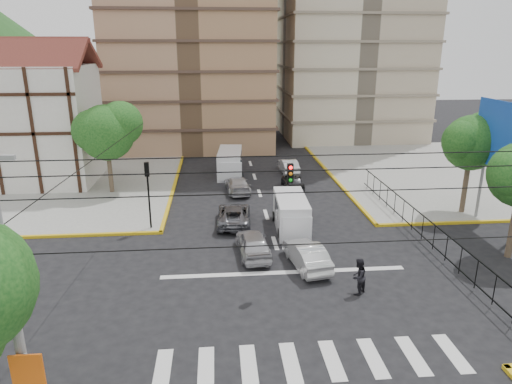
{
  "coord_description": "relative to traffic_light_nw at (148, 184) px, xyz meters",
  "views": [
    {
      "loc": [
        -3.37,
        -20.33,
        11.42
      ],
      "look_at": [
        -1.35,
        2.85,
        4.0
      ],
      "focal_mm": 32.0,
      "sensor_mm": 36.0,
      "label": 1
    }
  ],
  "objects": [
    {
      "name": "district_sign",
      "position": [
        -1.0,
        -17.04,
        -0.66
      ],
      "size": [
        0.9,
        0.12,
        3.2
      ],
      "color": "slate",
      "rests_on": "ground"
    },
    {
      "name": "sidewalk_nw",
      "position": [
        -12.2,
        12.2,
        -3.04
      ],
      "size": [
        26.0,
        26.0,
        0.15
      ],
      "primitive_type": "cube",
      "color": "gray",
      "rests_on": "ground"
    },
    {
      "name": "ground",
      "position": [
        7.8,
        -7.8,
        -3.11
      ],
      "size": [
        160.0,
        160.0,
        0.0
      ],
      "primitive_type": "plane",
      "color": "black",
      "rests_on": "ground"
    },
    {
      "name": "traffic_light_hanging",
      "position": [
        7.8,
        -9.84,
        2.79
      ],
      "size": [
        18.0,
        9.12,
        0.92
      ],
      "color": "black",
      "rests_on": "ground"
    },
    {
      "name": "tudor_building",
      "position": [
        -11.2,
        12.2,
        2.14
      ],
      "size": [
        10.8,
        8.05,
        12.23
      ],
      "color": "silver",
      "rests_on": "ground"
    },
    {
      "name": "car_silver_front_left",
      "position": [
        6.34,
        -4.3,
        -2.39
      ],
      "size": [
        2.02,
        4.33,
        1.43
      ],
      "primitive_type": "imported",
      "rotation": [
        0.0,
        0.0,
        3.22
      ],
      "color": "#AEAEB3",
      "rests_on": "ground"
    },
    {
      "name": "park_fence",
      "position": [
        16.8,
        -3.3,
        -3.11
      ],
      "size": [
        0.1,
        22.5,
        1.66
      ],
      "primitive_type": null,
      "color": "black",
      "rests_on": "ground"
    },
    {
      "name": "pedestrian_crosswalk",
      "position": [
        11.03,
        -9.04,
        -2.19
      ],
      "size": [
        1.13,
        1.11,
        1.84
      ],
      "primitive_type": "imported",
      "rotation": [
        0.0,
        0.0,
        3.88
      ],
      "color": "black",
      "rests_on": "ground"
    },
    {
      "name": "traffic_light_nw",
      "position": [
        0.0,
        0.0,
        0.0
      ],
      "size": [
        0.28,
        0.22,
        4.4
      ],
      "color": "black",
      "rests_on": "ground"
    },
    {
      "name": "van_left_lane",
      "position": [
        5.59,
        12.65,
        -1.96
      ],
      "size": [
        2.48,
        5.41,
        2.37
      ],
      "rotation": [
        0.0,
        0.0,
        -0.08
      ],
      "color": "silver",
      "rests_on": "ground"
    },
    {
      "name": "stop_line",
      "position": [
        7.8,
        -6.6,
        -3.11
      ],
      "size": [
        13.0,
        0.4,
        0.01
      ],
      "primitive_type": "cube",
      "color": "silver",
      "rests_on": "ground"
    },
    {
      "name": "tree_tudor",
      "position": [
        -4.1,
        8.21,
        2.11
      ],
      "size": [
        5.39,
        4.4,
        7.43
      ],
      "color": "#473828",
      "rests_on": "ground"
    },
    {
      "name": "crosswalk_stripes",
      "position": [
        7.8,
        -13.8,
        -3.11
      ],
      "size": [
        12.0,
        2.4,
        0.01
      ],
      "primitive_type": "cube",
      "color": "silver",
      "rests_on": "ground"
    },
    {
      "name": "car_darkgrey_mid_right",
      "position": [
        10.69,
        8.11,
        -2.45
      ],
      "size": [
        1.6,
        3.92,
        1.33
      ],
      "primitive_type": "imported",
      "rotation": [
        0.0,
        0.0,
        3.15
      ],
      "color": "#252427",
      "rests_on": "ground"
    },
    {
      "name": "sidewalk_ne",
      "position": [
        27.8,
        12.2,
        -3.04
      ],
      "size": [
        26.0,
        26.0,
        0.15
      ],
      "primitive_type": "cube",
      "color": "gray",
      "rests_on": "ground"
    },
    {
      "name": "car_white_front_right",
      "position": [
        9.1,
        -6.01,
        -2.42
      ],
      "size": [
        2.15,
        4.38,
        1.38
      ],
      "primitive_type": "imported",
      "rotation": [
        0.0,
        0.0,
        3.31
      ],
      "color": "silver",
      "rests_on": "ground"
    },
    {
      "name": "van_right_lane",
      "position": [
        9.12,
        -0.84,
        -2.05
      ],
      "size": [
        2.08,
        4.92,
        2.19
      ],
      "rotation": [
        0.0,
        0.0,
        -0.04
      ],
      "color": "silver",
      "rests_on": "ground"
    },
    {
      "name": "car_silver_rear_left",
      "position": [
        6.02,
        7.66,
        -2.47
      ],
      "size": [
        2.18,
        4.56,
        1.28
      ],
      "primitive_type": "imported",
      "rotation": [
        0.0,
        0.0,
        3.23
      ],
      "color": "#B1B1B6",
      "rests_on": "ground"
    },
    {
      "name": "tree_park_c",
      "position": [
        21.89,
        1.21,
        2.22
      ],
      "size": [
        4.65,
        3.8,
        7.25
      ],
      "color": "#473828",
      "rests_on": "ground"
    },
    {
      "name": "utility_pole_sw",
      "position": [
        -1.2,
        -16.8,
        1.65
      ],
      "size": [
        1.4,
        0.28,
        9.0
      ],
      "color": "slate",
      "rests_on": "ground"
    },
    {
      "name": "car_grey_mid_left",
      "position": [
        5.45,
        0.65,
        -2.46
      ],
      "size": [
        2.43,
        4.81,
        1.3
      ],
      "primitive_type": "imported",
      "rotation": [
        0.0,
        0.0,
        3.08
      ],
      "color": "slate",
      "rests_on": "ground"
    },
    {
      "name": "car_white_rear_right",
      "position": [
        11.11,
        13.33,
        -2.44
      ],
      "size": [
        1.65,
        4.13,
        1.33
      ],
      "primitive_type": "imported",
      "rotation": [
        0.0,
        0.0,
        3.2
      ],
      "color": "silver",
      "rests_on": "ground"
    },
    {
      "name": "billboard",
      "position": [
        22.25,
        -1.8,
        2.89
      ],
      "size": [
        0.36,
        6.2,
        8.1
      ],
      "color": "slate",
      "rests_on": "ground"
    }
  ]
}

